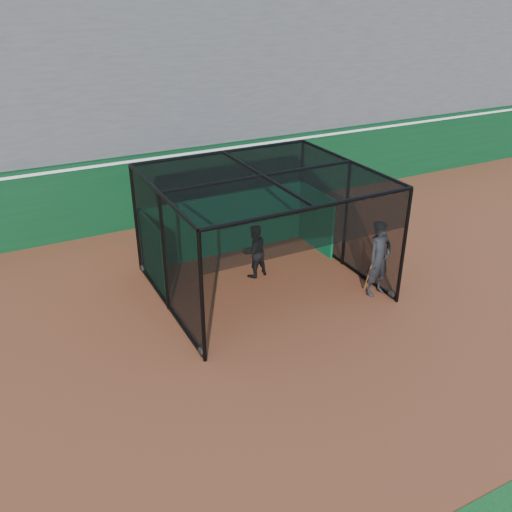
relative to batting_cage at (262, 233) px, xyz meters
name	(u,v)px	position (x,y,z in m)	size (l,w,h in m)	color
ground	(295,344)	(-0.65, -2.85, -1.57)	(120.00, 120.00, 0.00)	brown
outfield_wall	(169,185)	(-0.65, 5.65, -0.28)	(50.00, 0.50, 2.50)	#093318
grandstand	(129,74)	(-0.65, 9.42, 2.91)	(50.00, 7.85, 8.95)	#4C4C4F
batting_cage	(262,233)	(0.00, 0.00, 0.00)	(5.53, 4.96, 3.15)	black
batter	(254,251)	(0.05, 0.55, -0.79)	(0.76, 0.59, 1.55)	black
on_deck_player	(379,259)	(2.50, -1.84, -0.53)	(0.84, 0.63, 2.09)	black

